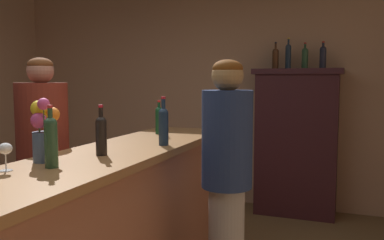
{
  "coord_description": "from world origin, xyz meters",
  "views": [
    {
      "loc": [
        1.66,
        -2.0,
        1.51
      ],
      "look_at": [
        0.74,
        0.42,
        1.26
      ],
      "focal_mm": 38.71,
      "sensor_mm": 36.0,
      "label": 1
    }
  ],
  "objects": [
    {
      "name": "wine_bottle_merlot",
      "position": [
        0.27,
        0.11,
        1.19
      ],
      "size": [
        0.07,
        0.07,
        0.31
      ],
      "color": "black",
      "rests_on": "bar_counter"
    },
    {
      "name": "flower_arrangement",
      "position": [
        0.09,
        -0.17,
        1.23
      ],
      "size": [
        0.15,
        0.16,
        0.36
      ],
      "color": "#3E5272",
      "rests_on": "bar_counter"
    },
    {
      "name": "display_bottle_center",
      "position": [
        1.19,
        2.68,
        1.76
      ],
      "size": [
        0.07,
        0.07,
        0.28
      ],
      "color": "#25462C",
      "rests_on": "display_cabinet"
    },
    {
      "name": "bar_counter",
      "position": [
        0.26,
        0.25,
        0.53
      ],
      "size": [
        0.66,
        2.77,
        1.06
      ],
      "color": "#995B40",
      "rests_on": "ground"
    },
    {
      "name": "wine_glass_front",
      "position": [
        0.07,
        -0.44,
        1.17
      ],
      "size": [
        0.07,
        0.07,
        0.14
      ],
      "color": "white",
      "rests_on": "bar_counter"
    },
    {
      "name": "wine_bottle_chardonnay",
      "position": [
        0.23,
        -0.29,
        1.21
      ],
      "size": [
        0.07,
        0.07,
        0.33
      ],
      "color": "#26452B",
      "rests_on": "bar_counter"
    },
    {
      "name": "display_bottle_left",
      "position": [
        0.87,
        2.68,
        1.76
      ],
      "size": [
        0.07,
        0.07,
        0.3
      ],
      "color": "#462714",
      "rests_on": "display_cabinet"
    },
    {
      "name": "display_bottle_midleft",
      "position": [
        1.01,
        2.68,
        1.79
      ],
      "size": [
        0.06,
        0.06,
        0.34
      ],
      "color": "#1B2939",
      "rests_on": "display_cabinet"
    },
    {
      "name": "wine_bottle_pinot",
      "position": [
        0.46,
        0.59,
        1.21
      ],
      "size": [
        0.07,
        0.07,
        0.34
      ],
      "color": "#18293C",
      "rests_on": "bar_counter"
    },
    {
      "name": "patron_tall",
      "position": [
        -0.45,
        0.43,
        0.92
      ],
      "size": [
        0.38,
        0.38,
        1.68
      ],
      "rotation": [
        0.0,
        0.0,
        0.08
      ],
      "color": "#BBA098",
      "rests_on": "ground"
    },
    {
      "name": "display_bottle_midright",
      "position": [
        1.38,
        2.68,
        1.77
      ],
      "size": [
        0.07,
        0.07,
        0.29
      ],
      "color": "#1F2131",
      "rests_on": "display_cabinet"
    },
    {
      "name": "bartender",
      "position": [
        0.96,
        0.46,
        0.91
      ],
      "size": [
        0.32,
        0.32,
        1.64
      ],
      "rotation": [
        0.0,
        0.0,
        3.35
      ],
      "color": "gray",
      "rests_on": "ground"
    },
    {
      "name": "wine_bottle_riesling",
      "position": [
        0.17,
        1.13,
        1.19
      ],
      "size": [
        0.06,
        0.06,
        0.28
      ],
      "color": "#123F21",
      "rests_on": "bar_counter"
    },
    {
      "name": "wall_back",
      "position": [
        0.0,
        2.98,
        1.49
      ],
      "size": [
        5.47,
        0.12,
        2.98
      ],
      "primitive_type": "cube",
      "color": "tan",
      "rests_on": "ground"
    },
    {
      "name": "display_cabinet",
      "position": [
        1.12,
        2.68,
        0.85
      ],
      "size": [
        0.95,
        0.42,
        1.64
      ],
      "color": "#35171C",
      "rests_on": "ground"
    }
  ]
}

